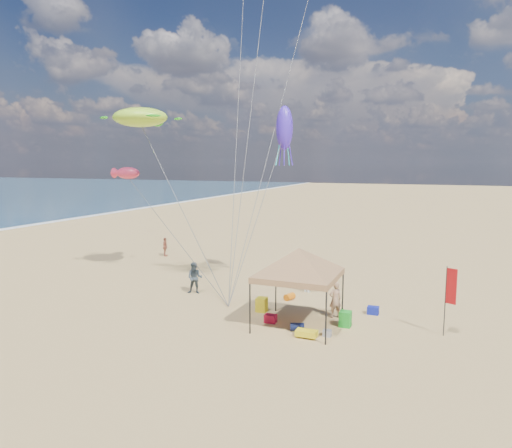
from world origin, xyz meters
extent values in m
plane|color=tan|center=(0.00, 0.00, 0.00)|extent=(280.00, 280.00, 0.00)
cylinder|color=black|center=(1.90, 0.89, 1.10)|extent=(0.07, 0.07, 2.21)
cylinder|color=black|center=(5.22, 0.89, 1.10)|extent=(0.07, 0.07, 2.21)
cylinder|color=black|center=(1.90, -2.42, 1.10)|extent=(0.07, 0.07, 2.21)
cylinder|color=black|center=(5.22, -2.43, 1.10)|extent=(0.07, 0.07, 2.21)
cube|color=olive|center=(3.56, -0.77, 2.34)|extent=(3.42, 3.42, 0.27)
pyramid|color=olive|center=(3.56, -0.77, 3.58)|extent=(6.70, 6.70, 1.10)
cylinder|color=black|center=(9.65, 0.42, 1.51)|extent=(0.04, 0.04, 3.02)
cube|color=#B60E12|center=(9.85, 0.33, 2.20)|extent=(0.41, 0.19, 1.51)
cube|color=#A40D27|center=(2.25, -0.80, 0.19)|extent=(0.54, 0.38, 0.38)
cube|color=navy|center=(6.46, 2.18, 0.19)|extent=(0.54, 0.38, 0.38)
cylinder|color=#0B1234|center=(3.70, -1.36, 0.18)|extent=(0.69, 0.54, 0.36)
cylinder|color=#CE650B|center=(1.98, 2.91, 0.18)|extent=(0.54, 0.69, 0.36)
cube|color=#1B9423|center=(5.54, -0.02, 0.35)|extent=(0.50, 0.50, 0.70)
cube|color=yellow|center=(1.29, 0.56, 0.35)|extent=(0.50, 0.50, 0.70)
cube|color=gray|center=(5.07, -1.51, 0.14)|extent=(0.34, 0.30, 0.28)
cube|color=gold|center=(4.30, -1.98, 0.20)|extent=(0.90, 0.50, 0.24)
imported|color=tan|center=(4.85, 1.03, 0.86)|extent=(0.75, 0.71, 1.73)
imported|color=#323D45|center=(-3.34, 2.11, 0.89)|extent=(1.03, 0.91, 1.79)
imported|color=silver|center=(2.46, 4.70, 0.81)|extent=(1.15, 0.81, 1.62)
imported|color=#9D533C|center=(-10.67, 10.41, 0.74)|extent=(0.64, 0.94, 1.48)
ellipsoid|color=#9BD82A|center=(-7.41, 3.14, 9.94)|extent=(4.16, 3.80, 1.12)
ellipsoid|color=#ED365B|center=(-9.57, 4.67, 6.63)|extent=(1.84, 1.16, 0.76)
ellipsoid|color=#4123C8|center=(0.82, 5.28, 9.25)|extent=(1.14, 1.14, 2.49)
camera|label=1|loc=(9.34, -20.20, 7.35)|focal=32.68mm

